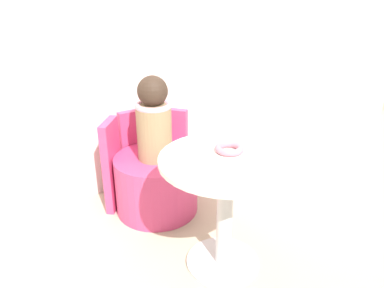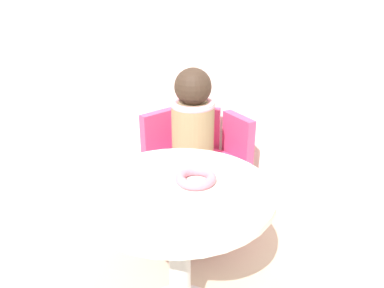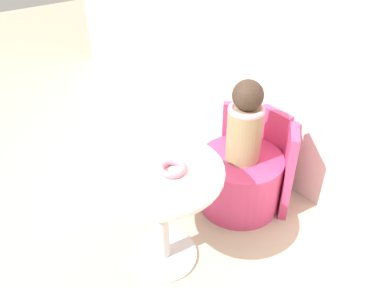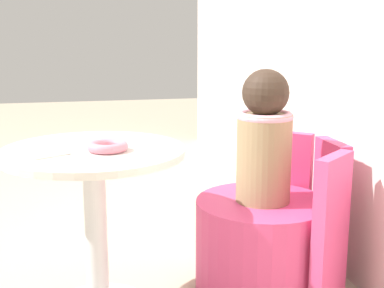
{
  "view_description": "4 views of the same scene",
  "coord_description": "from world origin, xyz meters",
  "px_view_note": "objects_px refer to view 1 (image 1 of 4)",
  "views": [
    {
      "loc": [
        -1.01,
        -1.17,
        1.38
      ],
      "look_at": [
        -0.03,
        0.38,
        0.57
      ],
      "focal_mm": 35.0,
      "sensor_mm": 36.0,
      "label": 1
    },
    {
      "loc": [
        0.17,
        -0.99,
        1.25
      ],
      "look_at": [
        -0.05,
        0.43,
        0.62
      ],
      "focal_mm": 35.0,
      "sensor_mm": 36.0,
      "label": 2
    },
    {
      "loc": [
        1.16,
        -0.69,
        1.73
      ],
      "look_at": [
        -0.14,
        0.36,
        0.59
      ],
      "focal_mm": 35.0,
      "sensor_mm": 36.0,
      "label": 3
    },
    {
      "loc": [
        1.8,
        0.03,
        1.03
      ],
      "look_at": [
        -0.12,
        0.44,
        0.6
      ],
      "focal_mm": 50.0,
      "sensor_mm": 36.0,
      "label": 4
    }
  ],
  "objects_px": {
    "tub_chair": "(157,184)",
    "donut": "(229,149)",
    "round_table": "(226,190)",
    "child_figure": "(154,120)"
  },
  "relations": [
    {
      "from": "child_figure",
      "to": "donut",
      "type": "relative_size",
      "value": 3.66
    },
    {
      "from": "round_table",
      "to": "child_figure",
      "type": "relative_size",
      "value": 1.26
    },
    {
      "from": "child_figure",
      "to": "round_table",
      "type": "bearing_deg",
      "value": -85.51
    },
    {
      "from": "round_table",
      "to": "child_figure",
      "type": "bearing_deg",
      "value": 94.49
    },
    {
      "from": "tub_chair",
      "to": "donut",
      "type": "relative_size",
      "value": 3.73
    },
    {
      "from": "round_table",
      "to": "donut",
      "type": "height_order",
      "value": "donut"
    },
    {
      "from": "donut",
      "to": "tub_chair",
      "type": "bearing_deg",
      "value": 99.64
    },
    {
      "from": "child_figure",
      "to": "donut",
      "type": "xyz_separation_m",
      "value": [
        0.1,
        -0.6,
        0.02
      ]
    },
    {
      "from": "child_figure",
      "to": "tub_chair",
      "type": "bearing_deg",
      "value": 97.13
    },
    {
      "from": "round_table",
      "to": "donut",
      "type": "distance_m",
      "value": 0.2
    }
  ]
}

